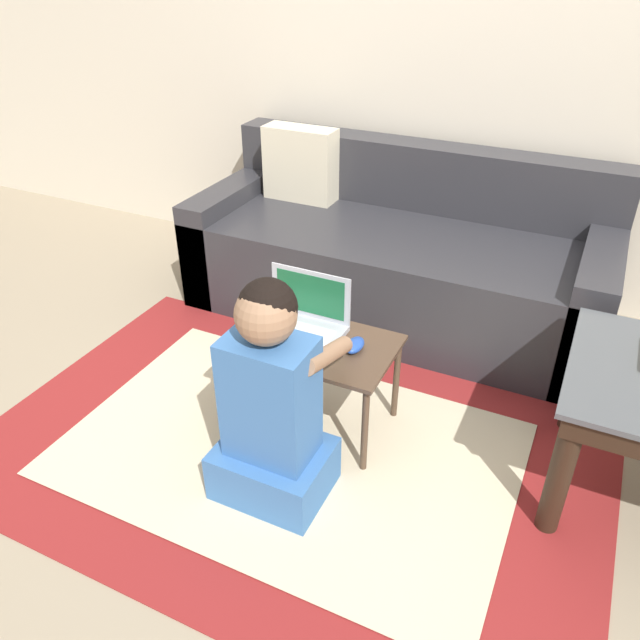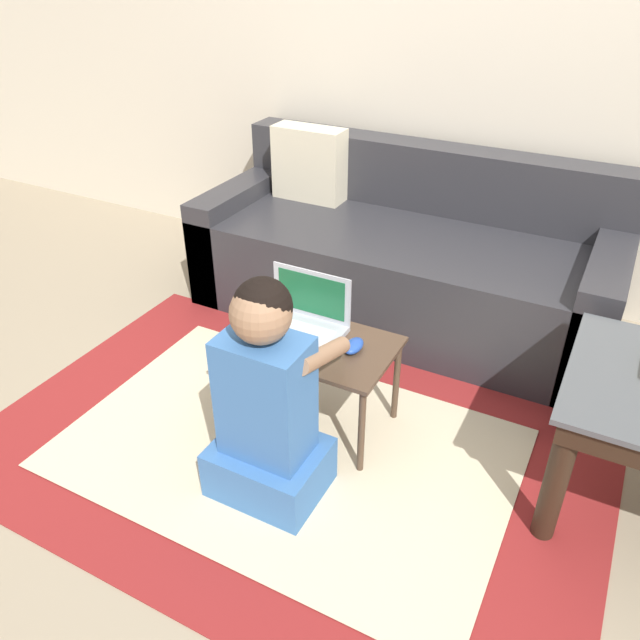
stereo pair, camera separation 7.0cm
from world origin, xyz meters
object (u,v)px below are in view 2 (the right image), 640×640
at_px(laptop_desk, 311,350).
at_px(computer_mouse, 354,346).
at_px(laptop, 302,322).
at_px(person_seated, 267,405).
at_px(couch, 403,259).

height_order(laptop_desk, computer_mouse, computer_mouse).
distance_m(laptop, person_seated, 0.42).
xyz_separation_m(laptop_desk, computer_mouse, (0.16, 0.01, 0.06)).
bearing_deg(computer_mouse, couch, 100.60).
xyz_separation_m(couch, laptop_desk, (0.01, -0.94, 0.05)).
relative_size(couch, computer_mouse, 18.95).
distance_m(couch, computer_mouse, 0.95).
bearing_deg(couch, laptop, -92.91).
relative_size(couch, laptop, 6.12).
relative_size(couch, person_seated, 2.42).
distance_m(couch, laptop_desk, 0.94).
xyz_separation_m(couch, person_seated, (0.05, -1.30, 0.08)).
bearing_deg(laptop, computer_mouse, -7.53).
distance_m(couch, person_seated, 1.31).
bearing_deg(couch, computer_mouse, -79.40).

